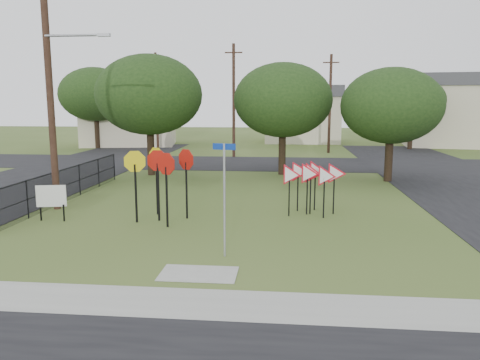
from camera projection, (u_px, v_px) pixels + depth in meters
The scene contains 23 objects.
ground at pixel (213, 246), 14.51m from camera, with size 140.00×140.00×0.00m, color #3E5620.
sidewalk at pixel (184, 303), 10.38m from camera, with size 30.00×1.60×0.02m, color gray.
planting_strip at pixel (171, 329), 9.20m from camera, with size 30.00×0.80×0.02m, color #3E5620.
street_left at pixel (23, 184), 25.47m from camera, with size 8.00×50.00×0.02m, color black.
street_far at pixel (255, 163), 34.14m from camera, with size 60.00×8.00×0.02m, color black.
curb_pad at pixel (199, 274), 12.15m from camera, with size 2.00×1.20×0.02m, color gray.
street_name_sign at pixel (224, 193), 13.26m from camera, with size 0.66×0.17×3.28m.
stop_sign_cluster at pixel (160, 169), 17.38m from camera, with size 2.50×2.30×2.70m.
yield_sign_cluster at pixel (311, 176), 18.48m from camera, with size 2.67×1.79×2.10m.
info_board at pixel (51, 197), 17.48m from camera, with size 1.07×0.27×1.36m.
utility_pole_main at pixel (51, 82), 18.76m from camera, with size 3.55×0.33×10.00m.
far_pole_a at pixel (234, 100), 37.51m from camera, with size 1.40×0.24×9.00m.
far_pole_b at pixel (330, 103), 40.71m from camera, with size 1.40×0.24×8.50m.
far_pole_c at pixel (157, 100), 44.16m from camera, with size 1.40×0.24×9.00m.
fence_run at pixel (69, 183), 21.24m from camera, with size 0.05×11.55×1.50m.
house_left at pixel (130, 110), 48.63m from camera, with size 10.58×8.88×7.20m.
house_mid at pixel (302, 114), 52.88m from camera, with size 8.40×8.40×6.20m.
house_right at pixel (442, 110), 47.53m from camera, with size 8.30×8.30×7.20m.
tree_near_left at pixel (149, 95), 28.03m from camera, with size 6.40×6.40×7.27m.
tree_near_mid at pixel (283, 100), 28.30m from camera, with size 6.00×6.00×6.80m.
tree_near_right at pixel (391, 106), 25.81m from camera, with size 5.60×5.60×6.33m.
tree_far_left at pixel (95, 94), 44.64m from camera, with size 6.80×6.80×7.73m.
tree_far_right at pixel (412, 101), 43.84m from camera, with size 6.00×6.00×6.80m.
Camera 1 is at (2.20, -13.82, 4.41)m, focal length 35.00 mm.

